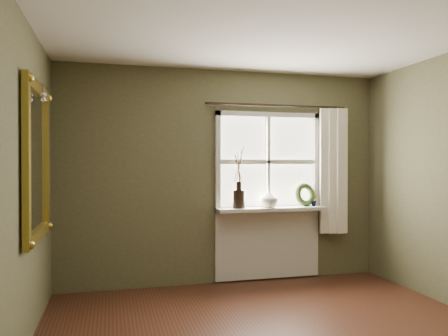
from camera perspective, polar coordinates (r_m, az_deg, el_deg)
The scene contains 13 objects.
ceiling at distance 3.42m, azimuth 10.44°, elevation 20.10°, with size 4.50×4.50×0.00m, color silver.
wall_back at distance 5.39m, azimuth 0.02°, elevation -1.10°, with size 4.00×0.10×2.60m, color brown.
window_frame at distance 5.49m, azimuth 5.77°, elevation 0.80°, with size 1.36×0.06×1.24m.
window_sill at distance 5.42m, azimuth 6.17°, elevation -5.34°, with size 1.36×0.26×0.04m, color silver.
window_apron at distance 5.58m, azimuth 5.76°, elevation -9.73°, with size 1.36×0.04×0.88m, color silver.
dark_jug at distance 5.27m, azimuth 1.95°, elevation -4.07°, with size 0.15×0.15×0.22m, color black.
cream_vase at distance 5.39m, azimuth 5.91°, elevation -3.90°, with size 0.22×0.22×0.23m, color beige.
wreath at distance 5.62m, azimuth 10.53°, elevation -3.76°, with size 0.30×0.30×0.07m, color #30431E.
potted_plant_left at distance 5.26m, azimuth 1.56°, elevation -4.35°, with size 0.09×0.06×0.17m, color #30431E.
potted_plant_right at distance 5.64m, azimuth 11.70°, elevation -4.14°, with size 0.08×0.07×0.15m, color #30431E.
curtain at distance 5.75m, azimuth 13.99°, elevation -0.37°, with size 0.36×0.12×1.59m, color white.
curtain_rod at distance 5.52m, azimuth 6.98°, elevation 8.09°, with size 0.03×0.03×1.84m, color black.
gilt_mirror at distance 4.02m, azimuth -23.23°, elevation 0.82°, with size 0.10×1.12×1.33m.
Camera 1 is at (-1.36, -2.92, 1.46)m, focal length 35.00 mm.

